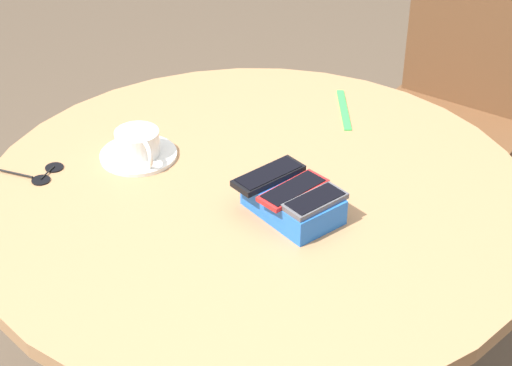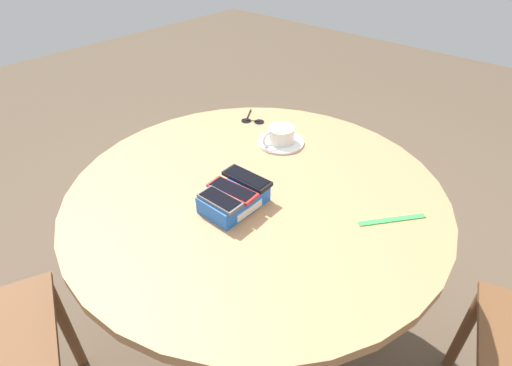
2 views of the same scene
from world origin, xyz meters
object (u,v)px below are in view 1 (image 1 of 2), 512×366
at_px(lanyard_strap, 344,110).
at_px(chair_far_side, 444,126).
at_px(coffee_cup, 138,143).
at_px(phone_box, 293,202).
at_px(phone_red, 293,190).
at_px(phone_black, 270,175).
at_px(phone_gray, 315,201).
at_px(round_table, 256,230).
at_px(sunglasses, 44,174).
at_px(saucer, 139,155).

height_order(lanyard_strap, chair_far_side, chair_far_side).
distance_m(coffee_cup, lanyard_strap, 0.48).
bearing_deg(phone_box, coffee_cup, 18.95).
distance_m(phone_box, lanyard_strap, 0.42).
xyz_separation_m(phone_box, lanyard_strap, (0.23, -0.35, -0.02)).
distance_m(phone_red, lanyard_strap, 0.43).
bearing_deg(phone_black, phone_gray, -174.92).
height_order(round_table, phone_red, phone_red).
bearing_deg(sunglasses, phone_red, -143.92).
xyz_separation_m(phone_gray, coffee_cup, (0.40, 0.12, -0.02)).
xyz_separation_m(lanyard_strap, sunglasses, (0.18, 0.65, 0.00)).
height_order(sunglasses, chair_far_side, chair_far_side).
distance_m(phone_red, sunglasses, 0.51).
relative_size(phone_box, saucer, 1.09).
xyz_separation_m(phone_gray, chair_far_side, (0.43, -0.90, -0.36)).
bearing_deg(lanyard_strap, phone_black, 115.69).
relative_size(round_table, phone_box, 6.27).
xyz_separation_m(saucer, lanyard_strap, (-0.12, -0.47, -0.00)).
distance_m(phone_box, sunglasses, 0.51).
bearing_deg(coffee_cup, saucer, -10.92).
distance_m(round_table, phone_box, 0.15).
xyz_separation_m(round_table, phone_black, (-0.04, -0.00, 0.15)).
xyz_separation_m(phone_box, phone_gray, (-0.05, -0.00, 0.03)).
bearing_deg(phone_box, phone_red, 135.84).
bearing_deg(phone_red, round_table, 3.46).
xyz_separation_m(phone_gray, phone_red, (0.05, 0.01, -0.00)).
height_order(phone_box, phone_gray, phone_gray).
bearing_deg(phone_gray, phone_black, 5.08).
relative_size(phone_gray, coffee_cup, 0.97).
bearing_deg(phone_box, round_table, 5.06).
height_order(round_table, phone_gray, phone_gray).
height_order(coffee_cup, sunglasses, coffee_cup).
relative_size(phone_black, lanyard_strap, 0.78).
bearing_deg(phone_red, phone_black, 3.05).
bearing_deg(phone_red, phone_box, -44.16).
height_order(phone_black, coffee_cup, same).
xyz_separation_m(round_table, sunglasses, (0.31, 0.29, 0.09)).
bearing_deg(chair_far_side, phone_red, 112.65).
distance_m(lanyard_strap, sunglasses, 0.67).
bearing_deg(lanyard_strap, chair_far_side, -75.44).
bearing_deg(saucer, phone_red, -161.81).
relative_size(phone_black, coffee_cup, 1.17).
xyz_separation_m(coffee_cup, lanyard_strap, (-0.11, -0.47, -0.03)).
relative_size(phone_black, saucer, 0.91).
bearing_deg(phone_box, phone_black, 5.62).
relative_size(phone_box, phone_red, 1.22).
bearing_deg(phone_gray, saucer, 16.87).
bearing_deg(lanyard_strap, coffee_cup, 76.24).
relative_size(phone_red, coffee_cup, 1.16).
xyz_separation_m(phone_gray, lanyard_strap, (0.29, -0.34, -0.05)).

